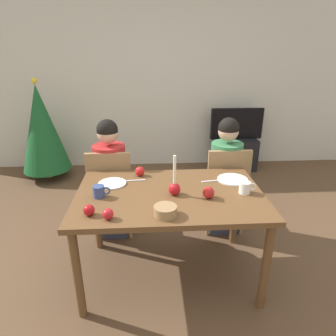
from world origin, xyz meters
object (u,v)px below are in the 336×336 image
at_px(person_right_child, 225,178).
at_px(mug_left, 99,191).
at_px(mug_right, 245,188).
at_px(apple_far_edge, 140,171).
at_px(christmas_tree, 42,129).
at_px(plate_right, 233,179).
at_px(chair_right, 225,185).
at_px(bowl_walnuts, 165,211).
at_px(apple_by_left_plate, 89,210).
at_px(dining_table, 170,203).
at_px(person_left_child, 111,181).
at_px(apple_by_right_mug, 108,214).
at_px(candle_centerpiece, 174,187).
at_px(tv_stand, 234,153).
at_px(tv, 237,124).
at_px(plate_left, 112,183).
at_px(chair_left, 111,188).
at_px(apple_near_candle, 208,192).

distance_m(person_right_child, mug_left, 1.31).
xyz_separation_m(mug_right, apple_far_edge, (-0.79, 0.37, -0.00)).
distance_m(person_right_child, christmas_tree, 2.65).
height_order(person_right_child, plate_right, person_right_child).
height_order(chair_right, christmas_tree, christmas_tree).
bearing_deg(bowl_walnuts, apple_by_left_plate, 176.35).
distance_m(dining_table, person_right_child, 0.87).
bearing_deg(christmas_tree, person_left_child, -52.67).
bearing_deg(chair_right, apple_by_right_mug, -136.46).
height_order(mug_right, apple_by_left_plate, mug_right).
distance_m(person_left_child, mug_right, 1.30).
xyz_separation_m(candle_centerpiece, mug_right, (0.53, -0.01, -0.02)).
bearing_deg(tv_stand, mug_right, -104.33).
bearing_deg(mug_left, tv_stand, 54.39).
height_order(tv, apple_by_left_plate, tv).
bearing_deg(chair_right, candle_centerpiece, -130.95).
height_order(christmas_tree, plate_left, christmas_tree).
relative_size(chair_right, tv, 1.14).
relative_size(tv_stand, tv, 0.81).
xyz_separation_m(tv_stand, bowl_walnuts, (-1.21, -2.62, 0.54)).
bearing_deg(plate_left, dining_table, -21.97).
relative_size(tv_stand, mug_right, 4.98).
height_order(person_right_child, tv, person_right_child).
bearing_deg(plate_left, apple_far_edge, 36.11).
xyz_separation_m(tv, apple_by_left_plate, (-1.70, -2.59, 0.08)).
height_order(chair_left, plate_left, chair_left).
bearing_deg(person_right_child, chair_right, -90.00).
bearing_deg(chair_right, tv_stand, 71.32).
distance_m(chair_right, person_right_child, 0.07).
bearing_deg(person_right_child, apple_far_edge, -159.74).
distance_m(mug_right, apple_by_right_mug, 1.02).
bearing_deg(person_left_child, apple_near_candle, -42.80).
distance_m(chair_left, plate_left, 0.50).
bearing_deg(person_left_child, mug_left, -89.23).
bearing_deg(apple_near_candle, person_left_child, 137.20).
bearing_deg(bowl_walnuts, candle_centerpiece, 74.18).
height_order(plate_left, mug_left, mug_left).
bearing_deg(mug_right, tv_stand, 75.67).
xyz_separation_m(person_right_child, tv, (0.57, 1.66, 0.14)).
relative_size(chair_left, apple_near_candle, 10.41).
bearing_deg(tv, apple_by_right_mug, -120.74).
relative_size(chair_left, chair_right, 1.00).
relative_size(candle_centerpiece, apple_near_candle, 3.55).
height_order(dining_table, apple_far_edge, apple_far_edge).
height_order(candle_centerpiece, plate_left, candle_centerpiece).
xyz_separation_m(apple_near_candle, apple_by_left_plate, (-0.81, -0.19, -0.01)).
bearing_deg(plate_left, apple_by_left_plate, -101.20).
xyz_separation_m(chair_right, mug_left, (-1.10, -0.64, 0.28)).
relative_size(chair_left, person_right_child, 0.77).
height_order(person_left_child, tv_stand, person_left_child).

